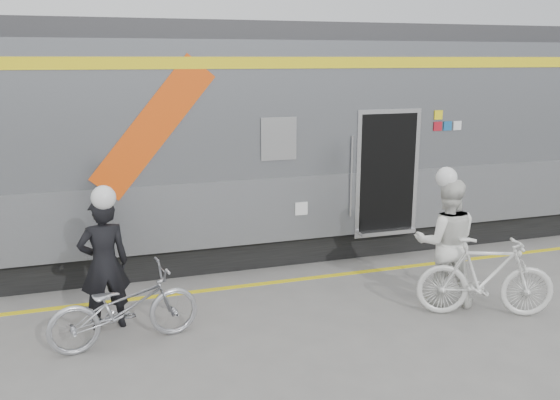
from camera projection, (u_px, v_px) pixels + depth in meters
name	position (u px, v px, depth m)	size (l,w,h in m)	color
ground	(306.00, 344.00, 7.47)	(90.00, 90.00, 0.00)	slate
train	(244.00, 139.00, 10.97)	(24.00, 3.17, 4.10)	black
safety_strip	(259.00, 284.00, 9.46)	(24.00, 0.12, 0.01)	yellow
man	(104.00, 264.00, 7.74)	(0.65, 0.43, 1.79)	black
bicycle_left	(124.00, 307.00, 7.39)	(0.65, 1.88, 0.99)	#ACADB4
woman	(446.00, 242.00, 8.53)	(0.91, 0.71, 1.87)	white
bicycle_right	(485.00, 277.00, 8.20)	(0.53, 1.88, 1.13)	silver
helmet_man	(98.00, 186.00, 7.50)	(0.31, 0.31, 0.31)	white
helmet_woman	(451.00, 168.00, 8.28)	(0.30, 0.30, 0.30)	white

